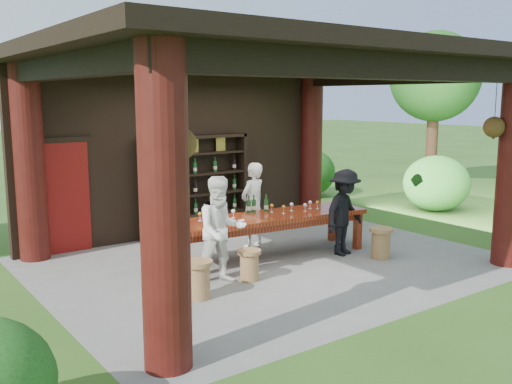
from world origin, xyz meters
TOP-DOWN VIEW (x-y plane):
  - ground at (0.00, 0.00)m, footprint 90.00×90.00m
  - pavilion at (-0.01, 0.43)m, footprint 7.50×6.00m
  - wine_shelf at (-0.02, 2.45)m, footprint 2.29×0.35m
  - tasting_table at (0.15, 0.27)m, footprint 3.73×1.27m
  - stool_near_left at (-0.84, -0.58)m, footprint 0.36×0.36m
  - stool_near_right at (1.70, -0.93)m, footprint 0.41×0.41m
  - stool_far_left at (-1.87, -0.82)m, footprint 0.41×0.41m
  - host at (0.35, 0.98)m, footprint 0.66×0.52m
  - guest_woman at (-1.24, -0.43)m, footprint 0.91×0.78m
  - guest_man at (1.35, -0.39)m, footprint 1.09×0.78m
  - table_bottles at (0.15, 0.59)m, footprint 0.40×0.17m
  - table_glasses at (0.41, 0.31)m, footprint 2.32×0.49m
  - napkin_basket at (-0.96, 0.25)m, footprint 0.28×0.20m
  - shrubs at (1.84, 1.04)m, footprint 14.65×8.81m
  - trees at (3.74, 1.70)m, footprint 20.24×9.55m

SIDE VIEW (x-z plane):
  - ground at x=0.00m, z-range 0.00..0.00m
  - stool_near_left at x=-0.84m, z-range 0.01..0.49m
  - stool_near_right at x=1.70m, z-range 0.02..0.55m
  - stool_far_left at x=-1.87m, z-range 0.02..0.55m
  - shrubs at x=1.84m, z-range -0.13..1.23m
  - tasting_table at x=0.15m, z-range 0.26..1.01m
  - guest_man at x=1.35m, z-range 0.00..1.52m
  - host at x=0.35m, z-range 0.00..1.58m
  - guest_woman at x=-1.24m, z-range 0.00..1.62m
  - napkin_basket at x=-0.96m, z-range 0.75..0.89m
  - table_glasses at x=0.41m, z-range 0.75..0.90m
  - table_bottles at x=0.15m, z-range 0.75..1.06m
  - wine_shelf at x=-0.02m, z-range 0.01..2.02m
  - pavilion at x=-0.01m, z-range 0.33..3.93m
  - trees at x=3.74m, z-range 0.97..5.77m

